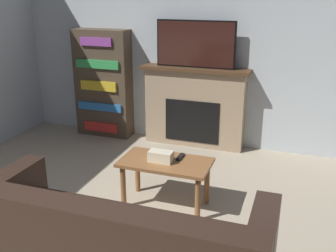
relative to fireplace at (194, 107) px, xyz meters
name	(u,v)px	position (x,y,z in m)	size (l,w,h in m)	color
wall_back	(202,40)	(0.04, 0.14, 0.83)	(5.96, 0.06, 2.70)	silver
fireplace	(194,107)	(0.00, 0.00, 0.00)	(1.38, 0.28, 1.03)	tan
tv	(195,44)	(0.00, -0.02, 0.80)	(0.99, 0.03, 0.58)	black
coffee_table	(165,169)	(0.17, -1.59, -0.14)	(0.84, 0.45, 0.46)	brown
tissue_box	(161,156)	(0.13, -1.61, -0.01)	(0.22, 0.12, 0.10)	beige
remote_control	(180,157)	(0.28, -1.48, -0.05)	(0.04, 0.15, 0.02)	black
bookshelf	(103,84)	(-1.29, -0.02, 0.21)	(0.77, 0.29, 1.46)	#4C3D2D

